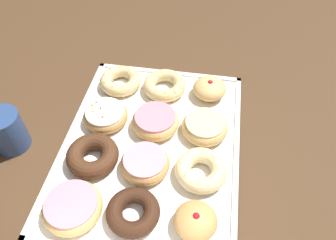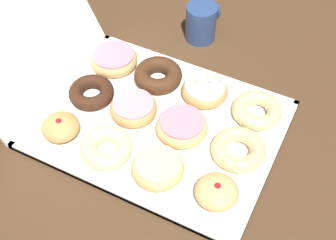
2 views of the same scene
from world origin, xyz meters
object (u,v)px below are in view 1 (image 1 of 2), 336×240
object	(u,v)px
chocolate_cake_ring_donut_8	(93,155)
jelly_filled_donut_9	(196,221)
cruller_donut_1	(166,85)
coffee_mug	(5,130)
sprinkle_donut_5	(106,115)
jelly_filled_donut_0	(209,88)
cruller_donut_6	(201,170)
donut_box	(151,146)
glazed_ring_donut_3	(205,127)
pink_frosted_donut_11	(72,207)
pink_frosted_donut_4	(155,121)
pink_frosted_donut_7	(144,163)
chocolate_cake_ring_donut_10	(132,212)
cruller_donut_2	(120,81)

from	to	relation	value
chocolate_cake_ring_donut_8	jelly_filled_donut_9	bearing A→B (deg)	154.42
cruller_donut_1	coffee_mug	world-z (taller)	coffee_mug
sprinkle_donut_5	jelly_filled_donut_9	size ratio (longest dim) A/B	1.30
cruller_donut_1	chocolate_cake_ring_donut_8	bearing A→B (deg)	64.02
jelly_filled_donut_0	cruller_donut_6	world-z (taller)	jelly_filled_donut_0
donut_box	jelly_filled_donut_0	size ratio (longest dim) A/B	6.07
cruller_donut_1	glazed_ring_donut_3	xyz separation A→B (m)	(-0.12, 0.13, 0.00)
jelly_filled_donut_0	pink_frosted_donut_11	distance (m)	0.45
glazed_ring_donut_3	pink_frosted_donut_11	bearing A→B (deg)	46.14
glazed_ring_donut_3	coffee_mug	bearing A→B (deg)	12.97
pink_frosted_donut_4	pink_frosted_donut_7	world-z (taller)	pink_frosted_donut_4
cruller_donut_1	pink_frosted_donut_7	bearing A→B (deg)	88.26
pink_frosted_donut_11	chocolate_cake_ring_donut_8	bearing A→B (deg)	-90.39
pink_frosted_donut_4	coffee_mug	size ratio (longest dim) A/B	1.15
sprinkle_donut_5	chocolate_cake_ring_donut_8	bearing A→B (deg)	92.79
chocolate_cake_ring_donut_10	sprinkle_donut_5	bearing A→B (deg)	-62.40
donut_box	coffee_mug	size ratio (longest dim) A/B	5.30
sprinkle_donut_5	jelly_filled_donut_9	xyz separation A→B (m)	(-0.25, 0.24, 0.00)
pink_frosted_donut_11	donut_box	bearing A→B (deg)	-122.32
jelly_filled_donut_0	chocolate_cake_ring_donut_10	distance (m)	0.39
coffee_mug	glazed_ring_donut_3	bearing A→B (deg)	-167.03
coffee_mug	cruller_donut_6	bearing A→B (deg)	177.60
cruller_donut_2	glazed_ring_donut_3	bearing A→B (deg)	152.01
donut_box	cruller_donut_6	distance (m)	0.14
pink_frosted_donut_4	pink_frosted_donut_11	world-z (taller)	pink_frosted_donut_4
pink_frosted_donut_4	chocolate_cake_ring_donut_10	size ratio (longest dim) A/B	1.08
glazed_ring_donut_3	pink_frosted_donut_11	size ratio (longest dim) A/B	0.93
chocolate_cake_ring_donut_10	pink_frosted_donut_11	xyz separation A→B (m)	(0.12, 0.01, 0.00)
cruller_donut_2	pink_frosted_donut_7	distance (m)	0.28
sprinkle_donut_5	pink_frosted_donut_7	world-z (taller)	sprinkle_donut_5
pink_frosted_donut_4	coffee_mug	world-z (taller)	coffee_mug
jelly_filled_donut_9	coffee_mug	world-z (taller)	coffee_mug
cruller_donut_6	chocolate_cake_ring_donut_8	world-z (taller)	chocolate_cake_ring_donut_8
jelly_filled_donut_0	donut_box	bearing A→B (deg)	57.69
donut_box	pink_frosted_donut_4	size ratio (longest dim) A/B	4.60
pink_frosted_donut_7	cruller_donut_2	bearing A→B (deg)	-64.86
cruller_donut_1	sprinkle_donut_5	size ratio (longest dim) A/B	1.06
glazed_ring_donut_3	sprinkle_donut_5	distance (m)	0.25
jelly_filled_donut_0	pink_frosted_donut_11	world-z (taller)	jelly_filled_donut_0
jelly_filled_donut_0	sprinkle_donut_5	world-z (taller)	jelly_filled_donut_0
jelly_filled_donut_0	pink_frosted_donut_11	xyz separation A→B (m)	(0.24, 0.38, -0.00)
chocolate_cake_ring_donut_8	jelly_filled_donut_9	distance (m)	0.27
pink_frosted_donut_11	jelly_filled_donut_0	bearing A→B (deg)	-122.31
glazed_ring_donut_3	pink_frosted_donut_11	distance (m)	0.35
sprinkle_donut_5	chocolate_cake_ring_donut_8	xyz separation A→B (m)	(-0.01, 0.12, 0.00)
pink_frosted_donut_7	chocolate_cake_ring_donut_10	distance (m)	0.11
cruller_donut_1	coffee_mug	distance (m)	0.41
cruller_donut_6	jelly_filled_donut_9	size ratio (longest dim) A/B	1.34
glazed_ring_donut_3	jelly_filled_donut_9	world-z (taller)	jelly_filled_donut_9
cruller_donut_1	cruller_donut_2	xyz separation A→B (m)	(0.13, 0.00, -0.00)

